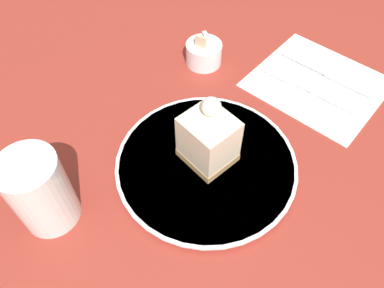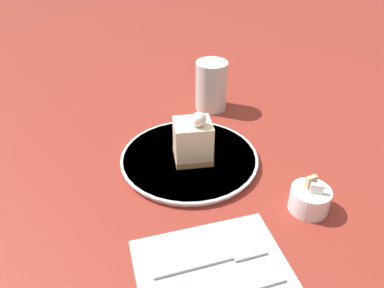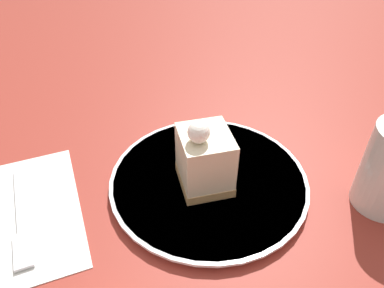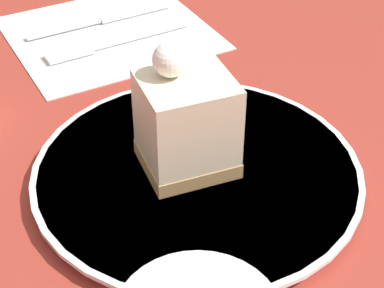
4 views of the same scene
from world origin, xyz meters
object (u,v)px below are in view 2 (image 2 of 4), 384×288
at_px(fork, 221,259).
at_px(plate, 189,158).
at_px(sugar_bowl, 310,199).
at_px(drinking_glass, 211,86).
at_px(cake_slice, 193,140).

bearing_deg(fork, plate, 174.11).
bearing_deg(sugar_bowl, drinking_glass, -165.58).
xyz_separation_m(plate, fork, (0.25, 0.01, -0.00)).
distance_m(plate, fork, 0.25).
distance_m(cake_slice, drinking_glass, 0.24).
bearing_deg(drinking_glass, cake_slice, -19.49).
xyz_separation_m(plate, drinking_glass, (-0.22, 0.09, 0.05)).
xyz_separation_m(cake_slice, sugar_bowl, (0.16, 0.18, -0.03)).
relative_size(cake_slice, fork, 0.63).
bearing_deg(drinking_glass, fork, -9.13).
bearing_deg(sugar_bowl, cake_slice, -131.39).
height_order(plate, fork, plate).
bearing_deg(cake_slice, drinking_glass, 160.35).
bearing_deg(sugar_bowl, plate, -131.90).
distance_m(sugar_bowl, drinking_glass, 0.40).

